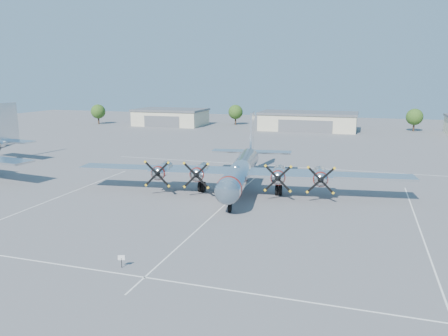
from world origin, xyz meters
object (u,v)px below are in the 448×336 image
(tree_west, at_px, (236,112))
(main_bomber_b29, at_px, (241,190))
(tree_east, at_px, (415,117))
(hangar_center, at_px, (308,121))
(hangar_west, at_px, (171,117))
(tree_far_west, at_px, (98,112))
(info_placard, at_px, (121,259))

(tree_west, height_order, main_bomber_b29, tree_west)
(tree_west, distance_m, tree_east, 55.04)
(tree_east, bearing_deg, hangar_center, -168.62)
(hangar_west, xyz_separation_m, hangar_center, (45.00, -0.00, -0.00))
(hangar_west, xyz_separation_m, tree_west, (20.00, 8.04, 1.51))
(hangar_west, distance_m, hangar_center, 45.00)
(tree_west, xyz_separation_m, main_bomber_b29, (25.01, -83.25, -4.22))
(hangar_center, bearing_deg, tree_far_west, -176.76)
(tree_east, relative_size, info_placard, 6.06)
(tree_west, bearing_deg, hangar_center, -17.82)
(info_placard, bearing_deg, main_bomber_b29, 64.44)
(hangar_center, height_order, tree_east, tree_east)
(hangar_center, height_order, tree_far_west, tree_far_west)
(hangar_center, bearing_deg, hangar_west, 180.00)
(hangar_west, xyz_separation_m, info_placard, (42.35, -102.91, -1.94))
(tree_east, height_order, info_placard, tree_east)
(hangar_center, bearing_deg, tree_east, 11.38)
(main_bomber_b29, xyz_separation_m, info_placard, (-2.66, -27.70, 0.77))
(tree_east, distance_m, info_placard, 113.79)
(hangar_center, relative_size, info_placard, 26.10)
(hangar_center, distance_m, info_placard, 102.97)
(tree_west, relative_size, info_placard, 6.06)
(hangar_west, relative_size, main_bomber_b29, 0.51)
(tree_far_west, height_order, tree_east, same)
(hangar_west, height_order, hangar_center, same)
(tree_far_west, bearing_deg, tree_west, 14.93)
(hangar_west, distance_m, main_bomber_b29, 87.69)
(tree_east, height_order, main_bomber_b29, tree_east)
(hangar_center, relative_size, tree_west, 4.31)
(info_placard, bearing_deg, hangar_center, 68.45)
(tree_far_west, xyz_separation_m, main_bomber_b29, (70.01, -71.25, -4.22))
(hangar_west, relative_size, tree_east, 3.40)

